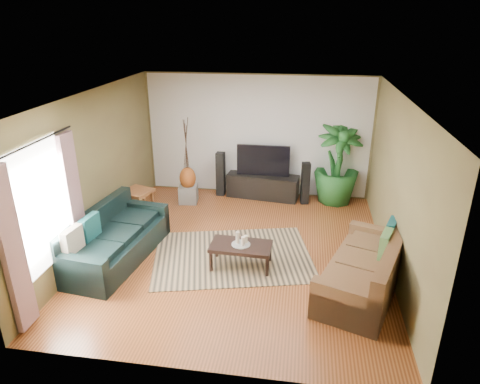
% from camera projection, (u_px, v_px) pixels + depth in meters
% --- Properties ---
extents(floor, '(5.50, 5.50, 0.00)m').
position_uv_depth(floor, '(238.00, 252.00, 7.48)').
color(floor, '#9B5028').
rests_on(floor, ground).
extents(ceiling, '(5.50, 5.50, 0.00)m').
position_uv_depth(ceiling, '(238.00, 96.00, 6.44)').
color(ceiling, white).
rests_on(ceiling, ground).
extents(wall_back, '(5.00, 0.00, 5.00)m').
position_uv_depth(wall_back, '(257.00, 136.00, 9.47)').
color(wall_back, olive).
rests_on(wall_back, ground).
extents(wall_front, '(5.00, 0.00, 5.00)m').
position_uv_depth(wall_front, '(197.00, 272.00, 4.45)').
color(wall_front, olive).
rests_on(wall_front, ground).
extents(wall_left, '(0.00, 5.50, 5.50)m').
position_uv_depth(wall_left, '(94.00, 172.00, 7.31)').
color(wall_left, olive).
rests_on(wall_left, ground).
extents(wall_right, '(0.00, 5.50, 5.50)m').
position_uv_depth(wall_right, '(398.00, 188.00, 6.61)').
color(wall_right, olive).
rests_on(wall_right, ground).
extents(backwall_panel, '(4.90, 0.00, 4.90)m').
position_uv_depth(backwall_panel, '(257.00, 136.00, 9.46)').
color(backwall_panel, white).
rests_on(backwall_panel, ground).
extents(window_pane, '(0.00, 1.80, 1.80)m').
position_uv_depth(window_pane, '(41.00, 208.00, 5.83)').
color(window_pane, white).
rests_on(window_pane, ground).
extents(curtain_near, '(0.08, 0.35, 2.20)m').
position_uv_depth(curtain_near, '(13.00, 252.00, 5.23)').
color(curtain_near, gray).
rests_on(curtain_near, ground).
extents(curtain_far, '(0.08, 0.35, 2.20)m').
position_uv_depth(curtain_far, '(74.00, 203.00, 6.60)').
color(curtain_far, gray).
rests_on(curtain_far, ground).
extents(curtain_rod, '(0.03, 1.90, 0.03)m').
position_uv_depth(curtain_rod, '(32.00, 144.00, 5.48)').
color(curtain_rod, black).
rests_on(curtain_rod, ground).
extents(sofa_left, '(1.22, 2.30, 0.85)m').
position_uv_depth(sofa_left, '(115.00, 236.00, 7.12)').
color(sofa_left, black).
rests_on(sofa_left, floor).
extents(sofa_right, '(1.59, 2.27, 0.85)m').
position_uv_depth(sofa_right, '(364.00, 264.00, 6.31)').
color(sofa_right, brown).
rests_on(sofa_right, floor).
extents(area_rug, '(3.02, 2.45, 0.01)m').
position_uv_depth(area_rug, '(233.00, 256.00, 7.33)').
color(area_rug, tan).
rests_on(area_rug, floor).
extents(coffee_table, '(1.01, 0.58, 0.40)m').
position_uv_depth(coffee_table, '(241.00, 255.00, 6.97)').
color(coffee_table, black).
rests_on(coffee_table, floor).
extents(candle_tray, '(0.30, 0.30, 0.01)m').
position_uv_depth(candle_tray, '(241.00, 244.00, 6.89)').
color(candle_tray, gray).
rests_on(candle_tray, coffee_table).
extents(candle_tall, '(0.06, 0.06, 0.20)m').
position_uv_depth(candle_tall, '(238.00, 237.00, 6.89)').
color(candle_tall, beige).
rests_on(candle_tall, candle_tray).
extents(candle_mid, '(0.06, 0.06, 0.15)m').
position_uv_depth(candle_mid, '(243.00, 241.00, 6.82)').
color(candle_mid, silver).
rests_on(candle_mid, candle_tray).
extents(candle_short, '(0.06, 0.06, 0.13)m').
position_uv_depth(candle_short, '(246.00, 239.00, 6.91)').
color(candle_short, beige).
rests_on(candle_short, candle_tray).
extents(tv_stand, '(1.64, 0.68, 0.53)m').
position_uv_depth(tv_stand, '(263.00, 186.00, 9.64)').
color(tv_stand, black).
rests_on(tv_stand, floor).
extents(television, '(1.16, 0.06, 0.69)m').
position_uv_depth(television, '(263.00, 160.00, 9.40)').
color(television, black).
rests_on(television, tv_stand).
extents(speaker_left, '(0.19, 0.21, 1.01)m').
position_uv_depth(speaker_left, '(221.00, 174.00, 9.68)').
color(speaker_left, black).
rests_on(speaker_left, floor).
extents(speaker_right, '(0.20, 0.22, 0.93)m').
position_uv_depth(speaker_right, '(305.00, 183.00, 9.25)').
color(speaker_right, black).
rests_on(speaker_right, floor).
extents(potted_plant, '(1.21, 1.21, 1.74)m').
position_uv_depth(potted_plant, '(337.00, 164.00, 9.18)').
color(potted_plant, '#1C5420').
rests_on(potted_plant, floor).
extents(plant_pot, '(0.32, 0.32, 0.25)m').
position_uv_depth(plant_pot, '(334.00, 196.00, 9.47)').
color(plant_pot, black).
rests_on(plant_pot, floor).
extents(pedestal, '(0.43, 0.43, 0.39)m').
position_uv_depth(pedestal, '(188.00, 194.00, 9.40)').
color(pedestal, gray).
rests_on(pedestal, floor).
extents(vase, '(0.35, 0.35, 0.49)m').
position_uv_depth(vase, '(188.00, 178.00, 9.26)').
color(vase, '#91471A').
rests_on(vase, pedestal).
extents(side_table, '(0.66, 0.66, 0.56)m').
position_uv_depth(side_table, '(138.00, 203.00, 8.73)').
color(side_table, '#945630').
rests_on(side_table, floor).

